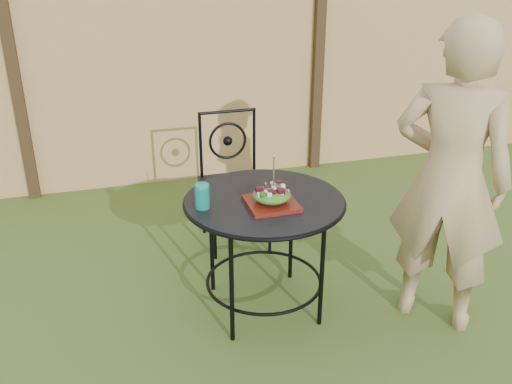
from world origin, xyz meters
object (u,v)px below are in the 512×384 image
patio_table (264,221)px  salad_plate (272,203)px  diner (450,180)px  patio_chair (233,176)px

patio_table → salad_plate: 0.18m
patio_table → salad_plate: salad_plate is taller
diner → salad_plate: bearing=26.8°
diner → salad_plate: (-0.92, 0.27, -0.14)m
patio_table → diner: (0.94, -0.36, 0.29)m
patio_chair → diner: (0.90, -1.25, 0.37)m
patio_chair → salad_plate: bearing=-91.3°
diner → salad_plate: size_ratio=6.49×
patio_chair → diner: bearing=-54.2°
patio_chair → salad_plate: (-0.02, -0.98, 0.23)m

